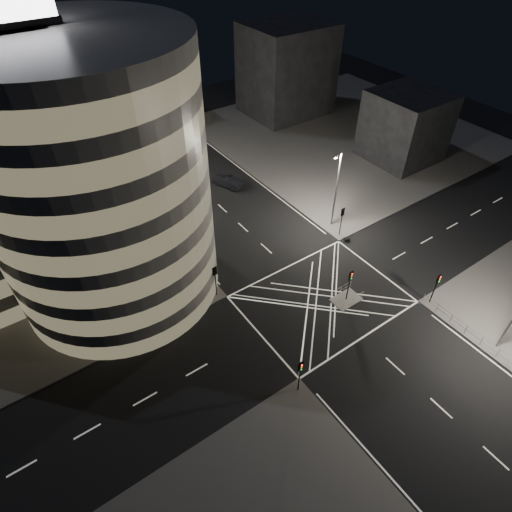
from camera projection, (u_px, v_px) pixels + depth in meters
ground at (322, 299)px, 44.95m from camera, size 120.00×120.00×0.00m
sidewalk_far_right at (344, 133)px, 73.76m from camera, size 42.00×42.00×0.15m
central_island at (346, 299)px, 44.84m from camera, size 3.00×2.00×0.15m
office_tower_curved at (29, 177)px, 39.11m from camera, size 30.00×29.00×27.20m
building_right_far at (286, 70)px, 75.37m from camera, size 14.00×12.00×15.00m
building_right_near at (405, 126)px, 64.09m from camera, size 10.00×10.00×10.00m
building_far_end at (83, 66)px, 72.68m from camera, size 18.00×8.00×18.00m
tree_a at (189, 260)px, 43.11m from camera, size 4.96×4.96×6.99m
tree_b at (161, 224)px, 46.18m from camera, size 4.11×4.11×7.41m
tree_c at (139, 200)px, 50.01m from camera, size 4.83×4.83×7.56m
tree_d at (119, 173)px, 53.26m from camera, size 4.57×4.57×8.05m
tree_e at (104, 161)px, 57.64m from camera, size 3.87×3.87×6.57m
traffic_signal_fl at (215, 276)px, 43.41m from camera, size 0.55×0.22×4.00m
traffic_signal_nl at (300, 371)px, 35.10m from camera, size 0.55×0.22×4.00m
traffic_signal_fr at (342, 217)px, 50.92m from camera, size 0.55×0.22×4.00m
traffic_signal_nr at (437, 284)px, 42.61m from camera, size 0.55×0.22×4.00m
traffic_signal_island at (350, 280)px, 42.95m from camera, size 0.55×0.22×4.00m
street_lamp_left_near at (183, 232)px, 44.56m from camera, size 1.25×0.25×10.00m
street_lamp_left_far at (118, 161)px, 55.56m from camera, size 1.25×0.25×10.00m
street_lamp_right_far at (336, 188)px, 50.78m from camera, size 1.25×0.25×10.00m
railing_near_right at (474, 335)px, 40.60m from camera, size 0.06×11.70×1.10m
railing_island_south at (353, 301)px, 43.87m from camera, size 2.80×0.06×1.10m
railing_island_north at (341, 290)px, 44.97m from camera, size 2.80×0.06×1.10m
sedan at (227, 182)px, 60.76m from camera, size 3.30×4.82×1.50m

